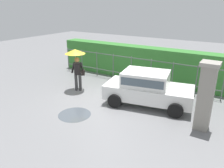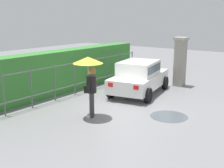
% 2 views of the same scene
% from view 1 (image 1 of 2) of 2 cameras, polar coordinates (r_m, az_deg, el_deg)
% --- Properties ---
extents(ground_plane, '(40.00, 40.00, 0.00)m').
position_cam_1_polar(ground_plane, '(10.22, -1.86, -3.95)').
color(ground_plane, slate).
extents(car, '(3.95, 2.42, 1.48)m').
position_cam_1_polar(car, '(9.56, 9.18, -0.73)').
color(car, white).
rests_on(car, ground).
extents(pedestrian, '(1.01, 1.01, 2.10)m').
position_cam_1_polar(pedestrian, '(10.98, -9.28, 6.22)').
color(pedestrian, '#333333').
rests_on(pedestrian, ground).
extents(gate_pillar, '(0.60, 0.60, 2.42)m').
position_cam_1_polar(gate_pillar, '(8.04, 23.20, -2.87)').
color(gate_pillar, gray).
rests_on(gate_pillar, ground).
extents(fence_section, '(9.34, 0.05, 1.50)m').
position_cam_1_polar(fence_section, '(12.17, 4.98, 4.09)').
color(fence_section, '#59605B').
rests_on(fence_section, ground).
extents(hedge_row, '(10.29, 0.90, 1.90)m').
position_cam_1_polar(hedge_row, '(12.94, 6.89, 5.57)').
color(hedge_row, '#387F33').
rests_on(hedge_row, ground).
extents(puddle_near, '(1.31, 1.31, 0.00)m').
position_cam_1_polar(puddle_near, '(8.96, -9.72, -7.85)').
color(puddle_near, '#4C545B').
rests_on(puddle_near, ground).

